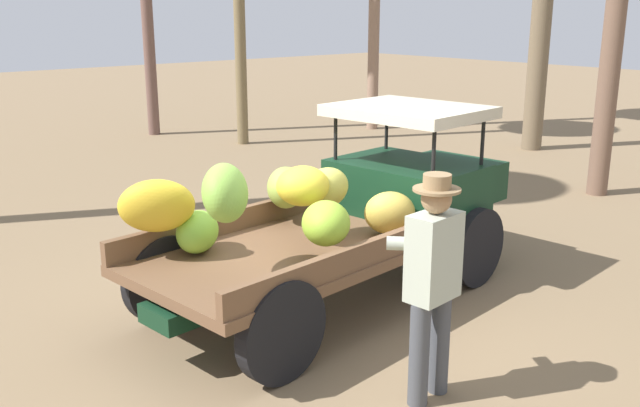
# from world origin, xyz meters

# --- Properties ---
(ground_plane) EXTENTS (60.00, 60.00, 0.00)m
(ground_plane) POSITION_xyz_m (0.00, 0.00, 0.00)
(ground_plane) COLOR #7F6649
(truck) EXTENTS (4.56, 2.07, 1.86)m
(truck) POSITION_xyz_m (0.60, 0.19, 0.90)
(truck) COLOR #11321D
(truck) RESTS_ON ground
(farmer) EXTENTS (0.52, 0.47, 1.74)m
(farmer) POSITION_xyz_m (-0.39, -1.69, 0.99)
(farmer) COLOR #464950
(farmer) RESTS_ON ground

